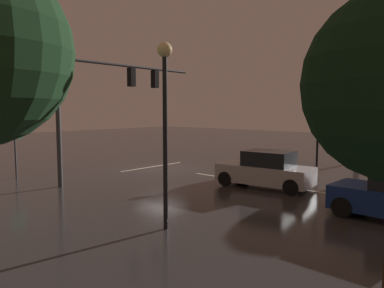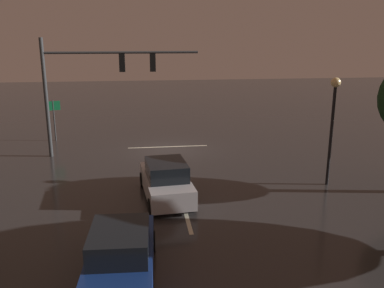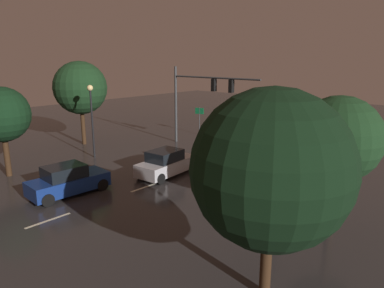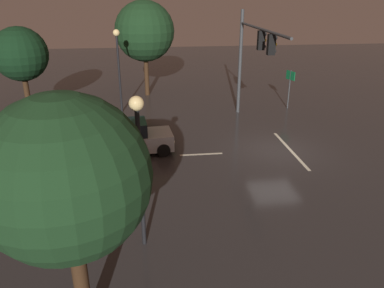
{
  "view_description": "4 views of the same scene",
  "coord_description": "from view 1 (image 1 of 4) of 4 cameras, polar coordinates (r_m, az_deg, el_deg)",
  "views": [
    {
      "loc": [
        15.3,
        16.04,
        3.58
      ],
      "look_at": [
        0.47,
        2.95,
        1.7
      ],
      "focal_mm": 33.97,
      "sensor_mm": 36.0,
      "label": 1
    },
    {
      "loc": [
        1.66,
        24.12,
        6.84
      ],
      "look_at": [
        -1.13,
        2.4,
        0.98
      ],
      "focal_mm": 38.2,
      "sensor_mm": 36.0,
      "label": 2
    },
    {
      "loc": [
        -15.25,
        22.78,
        7.44
      ],
      "look_at": [
        1.01,
        4.8,
        1.51
      ],
      "focal_mm": 33.03,
      "sensor_mm": 36.0,
      "label": 3
    },
    {
      "loc": [
        -17.31,
        6.57,
        7.76
      ],
      "look_at": [
        -1.16,
        4.62,
        1.08
      ],
      "focal_mm": 34.89,
      "sensor_mm": 36.0,
      "label": 4
    }
  ],
  "objects": [
    {
      "name": "route_sign",
      "position": [
        20.96,
        -26.06,
        0.42
      ],
      "size": [
        0.88,
        0.31,
        2.71
      ],
      "color": "#383A3D",
      "rests_on": "ground_plane"
    },
    {
      "name": "stop_bar",
      "position": [
        22.99,
        -6.16,
        -3.55
      ],
      "size": [
        5.0,
        0.16,
        0.01
      ],
      "primitive_type": "cube",
      "color": "beige",
      "rests_on": "ground_plane"
    },
    {
      "name": "street_lamp_right_kerb",
      "position": [
        10.66,
        -4.27,
        6.68
      ],
      "size": [
        0.44,
        0.44,
        5.51
      ],
      "color": "black",
      "rests_on": "ground_plane"
    },
    {
      "name": "lane_dash_mid",
      "position": [
        16.83,
        19.58,
        -7.15
      ],
      "size": [
        0.16,
        2.2,
        0.01
      ],
      "primitive_type": "cube",
      "rotation": [
        0.0,
        0.0,
        1.57
      ],
      "color": "beige",
      "rests_on": "ground_plane"
    },
    {
      "name": "lane_dash_far",
      "position": [
        19.79,
        3.19,
        -4.99
      ],
      "size": [
        0.16,
        2.2,
        0.01
      ],
      "primitive_type": "cube",
      "rotation": [
        0.0,
        0.0,
        1.57
      ],
      "color": "beige",
      "rests_on": "ground_plane"
    },
    {
      "name": "car_approaching",
      "position": [
        17.1,
        11.46,
        -4.04
      ],
      "size": [
        2.25,
        4.49,
        1.7
      ],
      "color": "#B7B7BC",
      "rests_on": "ground_plane"
    },
    {
      "name": "tree_left_far",
      "position": [
        26.69,
        24.77,
        6.25
      ],
      "size": [
        3.57,
        3.57,
        6.0
      ],
      "color": "#382314",
      "rests_on": "ground_plane"
    },
    {
      "name": "street_lamp_left_kerb",
      "position": [
        24.08,
        19.24,
        4.99
      ],
      "size": [
        0.44,
        0.44,
        5.03
      ],
      "color": "black",
      "rests_on": "ground_plane"
    },
    {
      "name": "traffic_signal_assembly",
      "position": [
        19.23,
        -12.99,
        8.4
      ],
      "size": [
        8.71,
        0.47,
        6.72
      ],
      "color": "#383A3D",
      "rests_on": "ground_plane"
    },
    {
      "name": "ground_plane",
      "position": [
        22.45,
        -4.87,
        -3.77
      ],
      "size": [
        80.0,
        80.0,
        0.0
      ],
      "primitive_type": "plane",
      "color": "#2D2B2B"
    }
  ]
}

